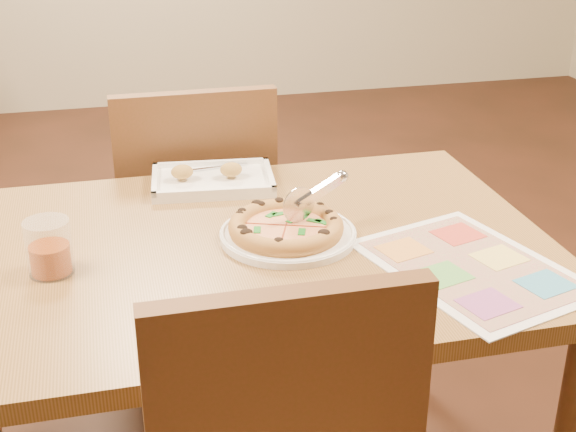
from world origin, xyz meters
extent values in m
cube|color=olive|center=(0.00, 0.00, 0.70)|extent=(1.30, 0.85, 0.04)
cylinder|color=brown|center=(0.59, 0.36, 0.34)|extent=(0.06, 0.06, 0.68)
cube|color=brown|center=(0.00, -0.51, 0.68)|extent=(0.42, 0.04, 0.45)
cube|color=brown|center=(0.00, 0.70, 0.45)|extent=(0.42, 0.42, 0.04)
cube|color=brown|center=(0.00, 0.51, 0.68)|extent=(0.42, 0.04, 0.45)
cylinder|color=white|center=(0.12, 0.01, 0.73)|extent=(0.32, 0.32, 0.02)
cylinder|color=#BE8140|center=(0.12, 0.00, 0.74)|extent=(0.23, 0.23, 0.01)
cylinder|color=#FFD48A|center=(0.12, 0.00, 0.75)|extent=(0.19, 0.19, 0.01)
torus|color=#BE8140|center=(0.12, 0.00, 0.75)|extent=(0.24, 0.24, 0.04)
cylinder|color=silver|center=(0.15, 0.02, 0.79)|extent=(0.07, 0.03, 0.08)
cube|color=silver|center=(0.20, 0.03, 0.81)|extent=(0.11, 0.05, 0.06)
cube|color=white|center=(0.02, 0.33, 0.73)|extent=(0.30, 0.22, 0.02)
cube|color=silver|center=(0.02, 0.33, 0.74)|extent=(0.14, 0.02, 0.00)
ellipsoid|color=#B78B42|center=(-0.06, 0.33, 0.76)|extent=(0.05, 0.04, 0.03)
ellipsoid|color=#B78B42|center=(0.06, 0.32, 0.76)|extent=(0.05, 0.04, 0.03)
cylinder|color=#8F350B|center=(-0.35, -0.03, 0.75)|extent=(0.08, 0.08, 0.06)
cylinder|color=white|center=(-0.35, -0.03, 0.77)|extent=(0.09, 0.09, 0.11)
cube|color=white|center=(0.43, -0.20, 0.72)|extent=(0.41, 0.49, 0.00)
camera|label=1|loc=(-0.22, -1.43, 1.45)|focal=50.00mm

